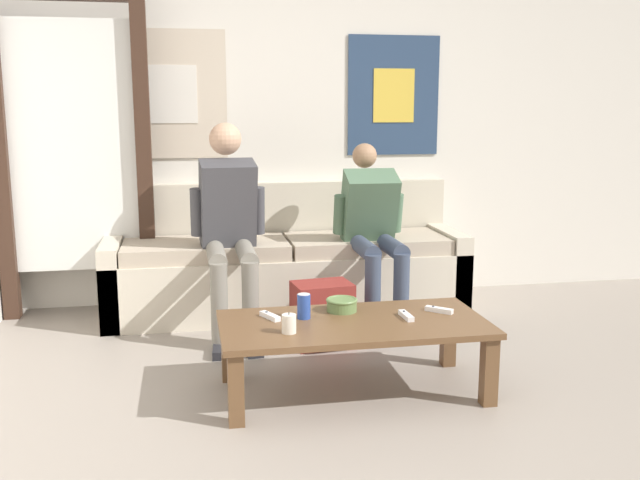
{
  "coord_description": "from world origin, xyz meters",
  "views": [
    {
      "loc": [
        -0.75,
        -2.76,
        1.4
      ],
      "look_at": [
        -0.03,
        1.05,
        0.67
      ],
      "focal_mm": 40.0,
      "sensor_mm": 36.0,
      "label": 1
    }
  ],
  "objects_px": {
    "coffee_table": "(353,332)",
    "game_controller_far_center": "(439,310)",
    "person_seated_teen": "(373,226)",
    "ceramic_bowl": "(342,304)",
    "backpack": "(323,316)",
    "game_controller_near_left": "(406,316)",
    "pillar_candle": "(289,324)",
    "person_seated_adult": "(229,220)",
    "game_controller_near_right": "(270,316)",
    "couch": "(286,267)",
    "drink_can_blue": "(304,306)"
  },
  "relations": [
    {
      "from": "person_seated_teen",
      "to": "backpack",
      "type": "height_order",
      "value": "person_seated_teen"
    },
    {
      "from": "game_controller_far_center",
      "to": "backpack",
      "type": "bearing_deg",
      "value": 126.6
    },
    {
      "from": "ceramic_bowl",
      "to": "game_controller_near_right",
      "type": "bearing_deg",
      "value": -171.1
    },
    {
      "from": "person_seated_teen",
      "to": "ceramic_bowl",
      "type": "height_order",
      "value": "person_seated_teen"
    },
    {
      "from": "coffee_table",
      "to": "game_controller_near_left",
      "type": "bearing_deg",
      "value": 0.64
    },
    {
      "from": "coffee_table",
      "to": "game_controller_far_center",
      "type": "relative_size",
      "value": 10.08
    },
    {
      "from": "person_seated_teen",
      "to": "drink_can_blue",
      "type": "xyz_separation_m",
      "value": [
        -0.63,
        -1.06,
        -0.2
      ]
    },
    {
      "from": "pillar_candle",
      "to": "ceramic_bowl",
      "type": "bearing_deg",
      "value": 43.53
    },
    {
      "from": "backpack",
      "to": "game_controller_near_left",
      "type": "relative_size",
      "value": 2.6
    },
    {
      "from": "person_seated_adult",
      "to": "backpack",
      "type": "distance_m",
      "value": 0.84
    },
    {
      "from": "pillar_candle",
      "to": "game_controller_far_center",
      "type": "bearing_deg",
      "value": 13.36
    },
    {
      "from": "pillar_candle",
      "to": "drink_can_blue",
      "type": "relative_size",
      "value": 0.81
    },
    {
      "from": "coffee_table",
      "to": "pillar_candle",
      "type": "height_order",
      "value": "pillar_candle"
    },
    {
      "from": "pillar_candle",
      "to": "game_controller_far_center",
      "type": "relative_size",
      "value": 0.77
    },
    {
      "from": "drink_can_blue",
      "to": "game_controller_near_right",
      "type": "distance_m",
      "value": 0.17
    },
    {
      "from": "ceramic_bowl",
      "to": "couch",
      "type": "bearing_deg",
      "value": 94.31
    },
    {
      "from": "person_seated_adult",
      "to": "backpack",
      "type": "bearing_deg",
      "value": -39.35
    },
    {
      "from": "pillar_candle",
      "to": "game_controller_near_right",
      "type": "bearing_deg",
      "value": 103.91
    },
    {
      "from": "person_seated_adult",
      "to": "drink_can_blue",
      "type": "relative_size",
      "value": 10.43
    },
    {
      "from": "pillar_candle",
      "to": "drink_can_blue",
      "type": "height_order",
      "value": "drink_can_blue"
    },
    {
      "from": "backpack",
      "to": "game_controller_near_right",
      "type": "bearing_deg",
      "value": -122.75
    },
    {
      "from": "couch",
      "to": "coffee_table",
      "type": "distance_m",
      "value": 1.52
    },
    {
      "from": "ceramic_bowl",
      "to": "pillar_candle",
      "type": "relative_size",
      "value": 1.62
    },
    {
      "from": "coffee_table",
      "to": "ceramic_bowl",
      "type": "xyz_separation_m",
      "value": [
        -0.02,
        0.18,
        0.09
      ]
    },
    {
      "from": "ceramic_bowl",
      "to": "game_controller_far_center",
      "type": "xyz_separation_m",
      "value": [
        0.48,
        -0.11,
        -0.03
      ]
    },
    {
      "from": "pillar_candle",
      "to": "game_controller_near_left",
      "type": "height_order",
      "value": "pillar_candle"
    },
    {
      "from": "game_controller_near_left",
      "to": "pillar_candle",
      "type": "bearing_deg",
      "value": -168.42
    },
    {
      "from": "drink_can_blue",
      "to": "person_seated_adult",
      "type": "bearing_deg",
      "value": 105.87
    },
    {
      "from": "game_controller_far_center",
      "to": "drink_can_blue",
      "type": "bearing_deg",
      "value": 178.04
    },
    {
      "from": "game_controller_near_right",
      "to": "game_controller_far_center",
      "type": "height_order",
      "value": "same"
    },
    {
      "from": "couch",
      "to": "person_seated_adult",
      "type": "height_order",
      "value": "person_seated_adult"
    },
    {
      "from": "person_seated_teen",
      "to": "drink_can_blue",
      "type": "relative_size",
      "value": 9.28
    },
    {
      "from": "person_seated_teen",
      "to": "game_controller_near_left",
      "type": "distance_m",
      "value": 1.18
    },
    {
      "from": "backpack",
      "to": "drink_can_blue",
      "type": "height_order",
      "value": "drink_can_blue"
    },
    {
      "from": "backpack",
      "to": "person_seated_teen",
      "type": "bearing_deg",
      "value": 46.47
    },
    {
      "from": "coffee_table",
      "to": "ceramic_bowl",
      "type": "relative_size",
      "value": 8.04
    },
    {
      "from": "couch",
      "to": "person_seated_adult",
      "type": "xyz_separation_m",
      "value": [
        -0.41,
        -0.38,
        0.41
      ]
    },
    {
      "from": "ceramic_bowl",
      "to": "person_seated_teen",
      "type": "bearing_deg",
      "value": 66.55
    },
    {
      "from": "person_seated_teen",
      "to": "game_controller_far_center",
      "type": "distance_m",
      "value": 1.11
    },
    {
      "from": "drink_can_blue",
      "to": "ceramic_bowl",
      "type": "bearing_deg",
      "value": 22.42
    },
    {
      "from": "couch",
      "to": "ceramic_bowl",
      "type": "distance_m",
      "value": 1.34
    },
    {
      "from": "person_seated_teen",
      "to": "pillar_candle",
      "type": "distance_m",
      "value": 1.49
    },
    {
      "from": "couch",
      "to": "backpack",
      "type": "relative_size",
      "value": 6.41
    },
    {
      "from": "pillar_candle",
      "to": "game_controller_near_left",
      "type": "relative_size",
      "value": 0.69
    },
    {
      "from": "person_seated_teen",
      "to": "pillar_candle",
      "type": "height_order",
      "value": "person_seated_teen"
    },
    {
      "from": "coffee_table",
      "to": "person_seated_teen",
      "type": "relative_size",
      "value": 1.13
    },
    {
      "from": "pillar_candle",
      "to": "person_seated_adult",
      "type": "bearing_deg",
      "value": 98.63
    },
    {
      "from": "couch",
      "to": "backpack",
      "type": "distance_m",
      "value": 0.82
    },
    {
      "from": "game_controller_near_left",
      "to": "backpack",
      "type": "bearing_deg",
      "value": 111.73
    },
    {
      "from": "person_seated_teen",
      "to": "drink_can_blue",
      "type": "height_order",
      "value": "person_seated_teen"
    }
  ]
}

